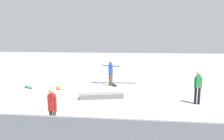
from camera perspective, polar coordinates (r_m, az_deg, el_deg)
ground_plane at (r=14.17m, az=-0.87°, el=-3.91°), size 60.00×60.00×0.00m
grind_rail at (r=14.48m, az=0.22°, el=-2.87°), size 3.21×0.44×0.43m
skate_ledge at (r=10.92m, az=-2.96°, el=-7.12°), size 2.36×1.06×0.25m
skater_main at (r=13.48m, az=-0.39°, el=-0.46°), size 1.23×0.61×1.63m
skateboard_main at (r=13.71m, az=0.41°, el=-4.03°), size 0.57×0.79×0.09m
bystander_red_shirt at (r=7.16m, az=-16.16°, el=-9.93°), size 0.35×0.22×1.52m
bystander_green_shirt at (r=10.56m, az=22.64°, el=-4.01°), size 0.36×0.22×1.60m
loose_skateboard_teal at (r=14.13m, az=-22.17°, el=-4.30°), size 0.76×0.63×0.09m
loose_skateboard_orange at (r=13.34m, az=-14.69°, el=-4.68°), size 0.55×0.80×0.09m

